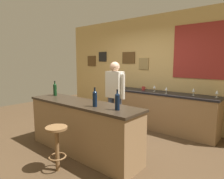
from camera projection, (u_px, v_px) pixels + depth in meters
ground_plane at (98, 145)px, 3.90m from camera, size 10.00×10.00×0.00m
back_wall at (152, 69)px, 5.22m from camera, size 6.00×0.09×2.80m
bar_counter at (82, 127)px, 3.53m from camera, size 2.35×0.60×0.92m
side_counter at (157, 110)px, 4.83m from camera, size 2.82×0.56×0.90m
bartender at (115, 94)px, 4.25m from camera, size 0.52×0.21×1.62m
bar_stool at (57, 141)px, 2.92m from camera, size 0.32×0.32×0.68m
wine_bottle_a at (55, 89)px, 4.11m from camera, size 0.07×0.07×0.31m
wine_bottle_b at (95, 98)px, 3.11m from camera, size 0.07×0.07×0.31m
wine_bottle_c at (117, 101)px, 2.89m from camera, size 0.07×0.07×0.31m
wine_glass_a at (154, 87)px, 4.82m from camera, size 0.07×0.07×0.16m
wine_glass_b at (166, 89)px, 4.50m from camera, size 0.07×0.07×0.16m
wine_glass_c at (194, 90)px, 4.27m from camera, size 0.07×0.07×0.16m
wine_glass_d at (217, 92)px, 4.00m from camera, size 0.07×0.07×0.16m
coffee_mug at (143, 88)px, 5.05m from camera, size 0.12×0.08×0.09m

